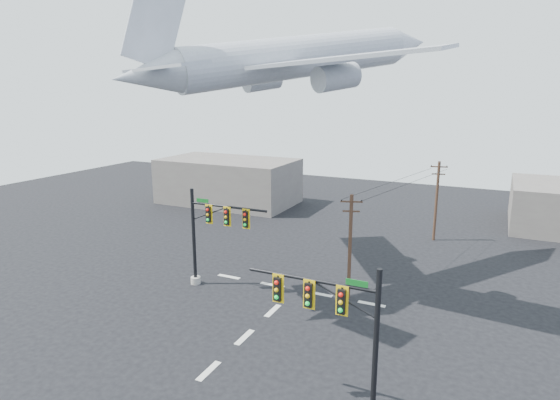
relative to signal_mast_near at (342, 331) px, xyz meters
The scene contains 9 objects.
ground 8.62m from the signal_mast_near, behind, with size 120.00×120.00×0.00m, color black.
lane_markings 10.18m from the signal_mast_near, 144.13° to the left, with size 14.00×21.20×0.01m.
signal_mast_near is the anchor object (origin of this frame).
signal_mast_far 16.69m from the signal_mast_near, 144.50° to the left, with size 6.79×0.85×7.76m.
utility_pole_a 12.91m from the signal_mast_near, 105.20° to the left, with size 1.53×0.59×7.86m.
utility_pole_b 29.59m from the signal_mast_near, 89.10° to the left, with size 1.64×0.46×8.20m.
power_lines 21.31m from the signal_mast_near, 93.97° to the left, with size 5.31×17.14×0.03m.
airliner 21.12m from the signal_mast_near, 120.52° to the left, with size 23.06×25.30×7.29m.
building_left 44.62m from the signal_mast_near, 128.09° to the left, with size 18.00×10.00×6.00m, color #656059.
Camera 1 is at (13.30, -18.99, 14.95)m, focal length 30.00 mm.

